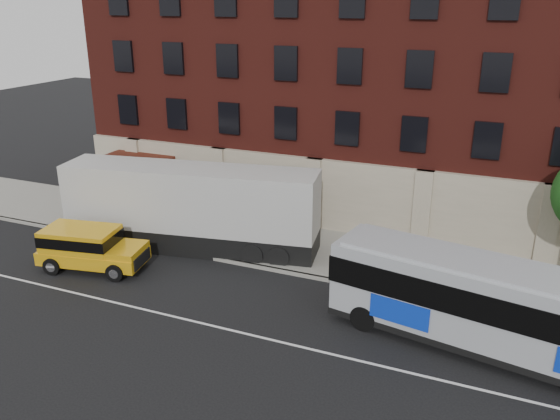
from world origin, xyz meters
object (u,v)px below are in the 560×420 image
at_px(city_bus, 504,308).
at_px(shipping_container, 191,209).
at_px(sign_pole, 127,217).
at_px(yellow_suv, 88,246).

xyz_separation_m(city_bus, shipping_container, (-15.41, 3.97, 0.23)).
xyz_separation_m(sign_pole, yellow_suv, (0.17, -3.32, -0.28)).
xyz_separation_m(sign_pole, shipping_container, (3.53, 0.75, 0.72)).
bearing_deg(sign_pole, city_bus, -9.66).
bearing_deg(shipping_container, sign_pole, -167.99).
distance_m(sign_pole, city_bus, 19.22).
bearing_deg(sign_pole, shipping_container, 12.01).
distance_m(city_bus, yellow_suv, 18.79).
relative_size(sign_pole, city_bus, 0.19).
height_order(sign_pole, city_bus, city_bus).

